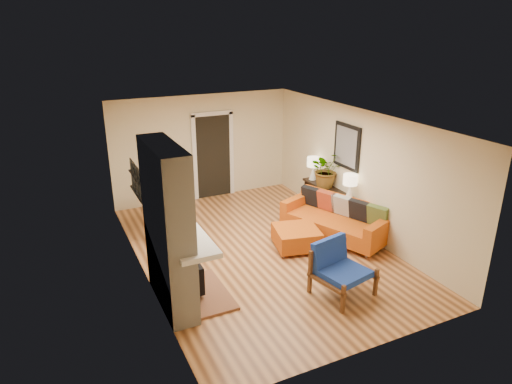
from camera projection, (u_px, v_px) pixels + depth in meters
room_shell at (235, 153)px, 11.01m from camera, size 6.50×6.50×6.50m
fireplace at (171, 231)px, 6.88m from camera, size 1.09×1.68×2.60m
sofa at (337, 219)px, 9.45m from camera, size 1.68×2.38×0.86m
ottoman at (296, 237)px, 8.96m from camera, size 1.00×1.00×0.42m
blue_chair at (338, 265)px, 7.44m from camera, size 1.00×0.98×0.88m
dining_table at (164, 203)px, 9.63m from camera, size 0.95×1.78×0.93m
console_table at (330, 195)px, 10.17m from camera, size 0.34×1.85×0.72m
lamp_near at (350, 184)px, 9.44m from camera, size 0.30×0.30×0.54m
lamp_far at (313, 166)px, 10.64m from camera, size 0.30×0.30×0.54m
houseplant at (326, 169)px, 10.14m from camera, size 0.75×0.66×0.82m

